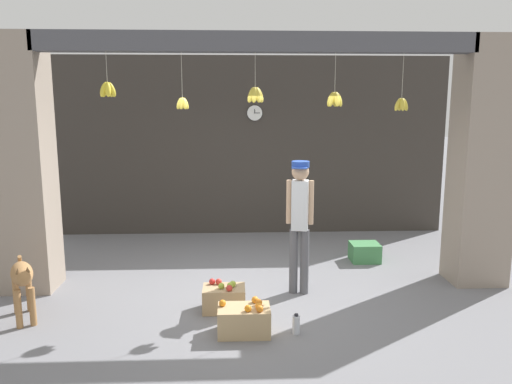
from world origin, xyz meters
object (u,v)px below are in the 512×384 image
(fruit_crate_oranges, at_px, (244,320))
(produce_box_green, at_px, (365,252))
(wall_clock, at_px, (255,113))
(shopkeeper, at_px, (300,216))
(dog, at_px, (22,279))
(fruit_crate_apples, at_px, (224,298))
(water_bottle, at_px, (296,324))

(fruit_crate_oranges, xyz_separation_m, produce_box_green, (1.92, 2.40, -0.01))
(produce_box_green, relative_size, wall_clock, 1.50)
(shopkeeper, distance_m, produce_box_green, 1.95)
(dog, relative_size, shopkeeper, 0.47)
(fruit_crate_apples, bearing_deg, shopkeeper, 28.11)
(fruit_crate_oranges, xyz_separation_m, water_bottle, (0.55, -0.03, -0.05))
(fruit_crate_oranges, height_order, water_bottle, fruit_crate_oranges)
(fruit_crate_apples, bearing_deg, water_bottle, -39.95)
(fruit_crate_oranges, bearing_deg, wall_clock, 86.08)
(produce_box_green, height_order, wall_clock, wall_clock)
(dog, bearing_deg, produce_box_green, 88.34)
(fruit_crate_oranges, height_order, produce_box_green, fruit_crate_oranges)
(shopkeeper, height_order, fruit_crate_oranges, shopkeeper)
(dog, distance_m, wall_clock, 4.96)
(fruit_crate_apples, bearing_deg, dog, -175.45)
(shopkeeper, xyz_separation_m, wall_clock, (-0.44, 3.06, 1.22))
(produce_box_green, xyz_separation_m, water_bottle, (-1.37, -2.42, -0.04))
(dog, distance_m, shopkeeper, 3.30)
(dog, xyz_separation_m, wall_clock, (2.75, 3.74, 1.75))
(fruit_crate_apples, relative_size, water_bottle, 2.25)
(fruit_crate_apples, distance_m, produce_box_green, 2.78)
(shopkeeper, relative_size, fruit_crate_apples, 3.44)
(dog, height_order, water_bottle, dog)
(dog, relative_size, fruit_crate_oranges, 1.45)
(produce_box_green, distance_m, water_bottle, 2.78)
(wall_clock, bearing_deg, dog, -126.28)
(dog, distance_m, fruit_crate_oranges, 2.52)
(dog, height_order, fruit_crate_apples, dog)
(shopkeeper, relative_size, fruit_crate_oranges, 3.10)
(water_bottle, bearing_deg, shopkeeper, 81.34)
(fruit_crate_apples, xyz_separation_m, water_bottle, (0.77, -0.65, -0.05))
(dog, height_order, shopkeeper, shopkeeper)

